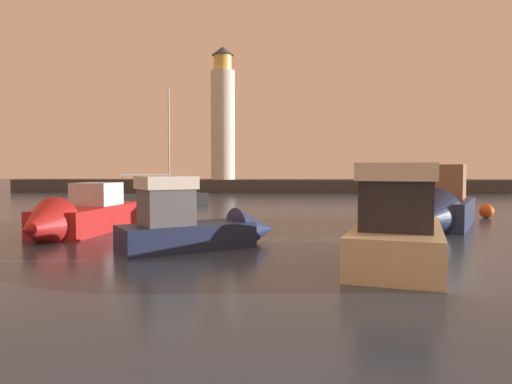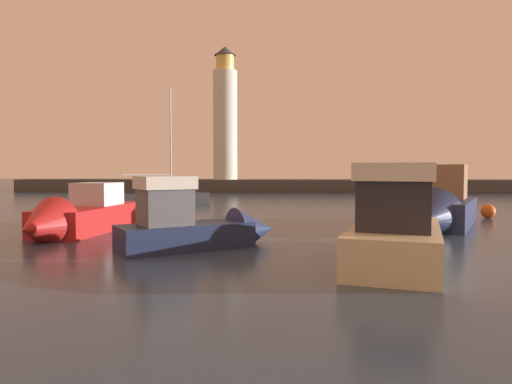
% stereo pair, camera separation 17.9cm
% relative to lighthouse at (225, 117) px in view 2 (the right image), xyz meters
% --- Properties ---
extents(ground_plane, '(220.00, 220.00, 0.00)m').
position_rel_lighthouse_xyz_m(ground_plane, '(7.08, -28.37, -9.57)').
color(ground_plane, '#2D3D51').
extents(breakwater, '(67.07, 5.58, 1.61)m').
position_rel_lighthouse_xyz_m(breakwater, '(7.08, 0.00, -8.77)').
color(breakwater, '#423F3D').
rests_on(breakwater, ground_plane).
extents(lighthouse, '(3.06, 3.06, 16.81)m').
position_rel_lighthouse_xyz_m(lighthouse, '(0.00, 0.00, 0.00)').
color(lighthouse, silver).
rests_on(lighthouse, breakwater).
extents(motorboat_0, '(4.68, 8.52, 3.67)m').
position_rel_lighthouse_xyz_m(motorboat_0, '(11.26, -44.13, -8.64)').
color(motorboat_0, beige).
rests_on(motorboat_0, ground_plane).
extents(motorboat_1, '(3.25, 8.82, 2.77)m').
position_rel_lighthouse_xyz_m(motorboat_1, '(-1.81, -39.13, -8.83)').
color(motorboat_1, '#B21E1E').
rests_on(motorboat_1, ground_plane).
extents(motorboat_2, '(6.21, 4.99, 3.09)m').
position_rel_lighthouse_xyz_m(motorboat_2, '(4.48, -42.45, -8.75)').
color(motorboat_2, '#1E284C').
rests_on(motorboat_2, ground_plane).
extents(motorboat_3, '(6.35, 9.32, 3.77)m').
position_rel_lighthouse_xyz_m(motorboat_3, '(15.21, -36.00, -8.65)').
color(motorboat_3, '#1E284C').
rests_on(motorboat_3, ground_plane).
extents(sailboat_moored, '(7.24, 6.50, 9.47)m').
position_rel_lighthouse_xyz_m(sailboat_moored, '(-2.33, -22.31, -9.06)').
color(sailboat_moored, black).
rests_on(sailboat_moored, ground_plane).
extents(mooring_buoy, '(0.84, 0.84, 0.84)m').
position_rel_lighthouse_xyz_m(mooring_buoy, '(19.67, -31.14, -9.15)').
color(mooring_buoy, '#EA5919').
rests_on(mooring_buoy, ground_plane).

